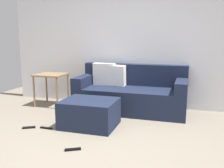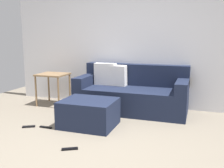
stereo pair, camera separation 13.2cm
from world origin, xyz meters
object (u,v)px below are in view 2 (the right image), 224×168
at_px(remote_under_side_table, 29,127).
at_px(side_table, 53,79).
at_px(ottoman, 89,113).
at_px(remote_by_storage_bin, 46,127).
at_px(couch_sectional, 131,93).
at_px(remote_near_ottoman, 70,149).

bearing_deg(remote_under_side_table, side_table, 74.48).
distance_m(ottoman, side_table, 1.57).
bearing_deg(remote_by_storage_bin, couch_sectional, 54.79).
bearing_deg(remote_near_ottoman, remote_by_storage_bin, 112.31).
bearing_deg(ottoman, remote_near_ottoman, -81.83).
relative_size(couch_sectional, side_table, 3.15).
distance_m(side_table, remote_by_storage_bin, 1.49).
distance_m(side_table, remote_near_ottoman, 2.31).
height_order(remote_near_ottoman, remote_by_storage_bin, same).
bearing_deg(side_table, remote_under_side_table, -74.78).
relative_size(ottoman, remote_near_ottoman, 4.09).
bearing_deg(couch_sectional, ottoman, -110.81).
height_order(remote_by_storage_bin, remote_under_side_table, same).
distance_m(couch_sectional, remote_near_ottoman, 1.95).
relative_size(remote_near_ottoman, remote_by_storage_bin, 1.02).
bearing_deg(couch_sectional, remote_by_storage_bin, -126.20).
bearing_deg(ottoman, couch_sectional, 69.19).
xyz_separation_m(couch_sectional, side_table, (-1.60, -0.10, 0.21)).
bearing_deg(ottoman, remote_under_side_table, -157.11).
bearing_deg(remote_near_ottoman, ottoman, 68.93).
distance_m(couch_sectional, ottoman, 1.12).
bearing_deg(remote_near_ottoman, couch_sectional, 52.64).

